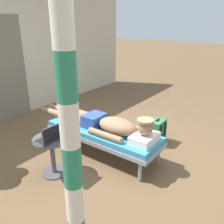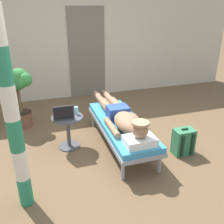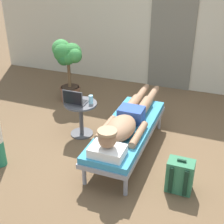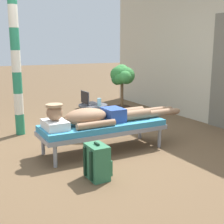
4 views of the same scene
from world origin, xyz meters
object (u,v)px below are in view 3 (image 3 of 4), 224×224
at_px(lounge_chair, 127,131).
at_px(backpack, 180,176).
at_px(side_table, 81,113).
at_px(laptop, 75,100).
at_px(person_reclining, 127,121).
at_px(potted_plant, 68,62).
at_px(drink_glass, 91,99).

relative_size(lounge_chair, backpack, 4.26).
xyz_separation_m(side_table, laptop, (-0.06, -0.05, 0.23)).
relative_size(person_reclining, potted_plant, 1.96).
height_order(person_reclining, backpack, person_reclining).
bearing_deg(side_table, drink_glass, 15.58).
height_order(drink_glass, backpack, drink_glass).
distance_m(side_table, laptop, 0.24).
bearing_deg(lounge_chair, backpack, -31.29).
height_order(lounge_chair, potted_plant, potted_plant).
xyz_separation_m(person_reclining, side_table, (-0.79, 0.25, -0.16)).
bearing_deg(laptop, lounge_chair, -10.99).
distance_m(laptop, potted_plant, 1.25).
relative_size(person_reclining, laptop, 7.00).
height_order(laptop, potted_plant, potted_plant).
relative_size(laptop, drink_glass, 2.45).
xyz_separation_m(person_reclining, laptop, (-0.85, 0.20, 0.06)).
height_order(person_reclining, laptop, laptop).
relative_size(lounge_chair, potted_plant, 1.63).
xyz_separation_m(person_reclining, backpack, (0.81, -0.46, -0.32)).
bearing_deg(lounge_chair, drink_glass, 158.05).
bearing_deg(side_table, lounge_chair, -15.31).
relative_size(person_reclining, backpack, 5.12).
xyz_separation_m(lounge_chair, potted_plant, (-1.52, 1.21, 0.40)).
xyz_separation_m(laptop, backpack, (1.66, -0.66, -0.39)).
distance_m(side_table, potted_plant, 1.29).
distance_m(person_reclining, side_table, 0.85).
bearing_deg(drink_glass, backpack, -27.35).
bearing_deg(backpack, potted_plant, 143.84).
height_order(side_table, laptop, laptop).
xyz_separation_m(person_reclining, potted_plant, (-1.52, 1.24, 0.23)).
relative_size(lounge_chair, laptop, 5.83).
bearing_deg(lounge_chair, side_table, 164.69).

